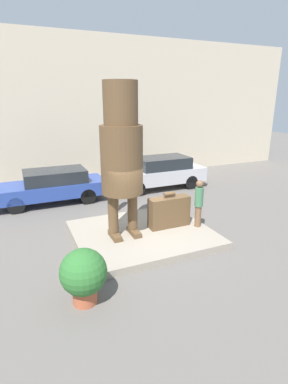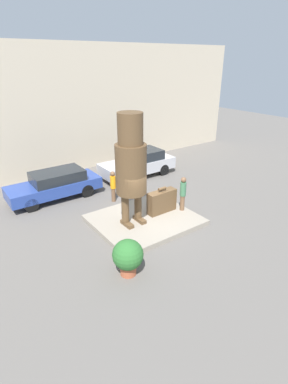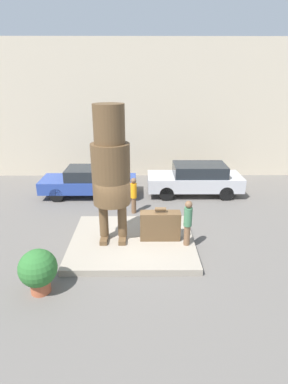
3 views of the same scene
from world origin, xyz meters
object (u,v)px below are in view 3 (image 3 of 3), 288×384
at_px(tourist, 188,221).
at_px(parked_car_blue, 90,181).
at_px(statue_figure, 111,165).
at_px(giant_suitcase, 160,225).
at_px(worker_hivis, 134,194).
at_px(parked_car_silver, 196,179).
at_px(planter_pot, 38,270).

relative_size(tourist, parked_car_blue, 0.35).
height_order(tourist, parked_car_blue, tourist).
bearing_deg(statue_figure, parked_car_blue, 108.31).
xyz_separation_m(giant_suitcase, worker_hivis, (-1.02, 2.73, 0.14)).
relative_size(statue_figure, parked_car_blue, 1.00).
height_order(parked_car_silver, worker_hivis, worker_hivis).
distance_m(giant_suitcase, parked_car_silver, 5.43).
xyz_separation_m(tourist, planter_pot, (-4.49, -2.18, -0.39)).
height_order(statue_figure, giant_suitcase, statue_figure).
bearing_deg(giant_suitcase, worker_hivis, 110.59).
bearing_deg(parked_car_blue, planter_pot, 87.96).
bearing_deg(planter_pot, parked_car_silver, 53.13).
distance_m(tourist, parked_car_blue, 6.77).
distance_m(statue_figure, worker_hivis, 3.54).
bearing_deg(parked_car_silver, tourist, 77.47).
xyz_separation_m(giant_suitcase, parked_car_silver, (2.12, 5.00, 0.10)).
bearing_deg(worker_hivis, parked_car_silver, 35.79).
bearing_deg(worker_hivis, statue_figure, -103.73).
xyz_separation_m(statue_figure, giant_suitcase, (1.70, 0.02, -2.26)).
height_order(giant_suitcase, tourist, tourist).
height_order(statue_figure, tourist, statue_figure).
relative_size(statue_figure, parked_car_silver, 1.00).
bearing_deg(giant_suitcase, parked_car_silver, 66.97).
bearing_deg(parked_car_blue, tourist, 128.72).
bearing_deg(statue_figure, worker_hivis, 76.27).
xyz_separation_m(giant_suitcase, parked_car_blue, (-3.31, 4.85, 0.04)).
bearing_deg(tourist, parked_car_silver, 77.47).
relative_size(giant_suitcase, parked_car_silver, 0.30).
relative_size(parked_car_silver, worker_hivis, 2.88).
height_order(parked_car_blue, parked_car_silver, parked_car_silver).
height_order(giant_suitcase, planter_pot, giant_suitcase).
bearing_deg(parked_car_silver, giant_suitcase, 66.97).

